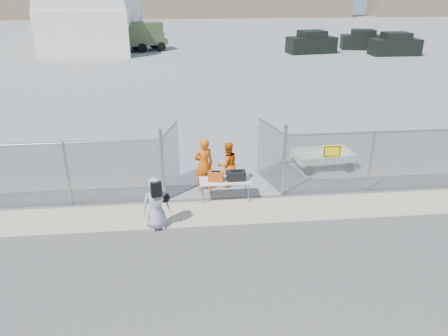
{
  "coord_description": "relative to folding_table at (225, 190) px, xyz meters",
  "views": [
    {
      "loc": [
        -1.33,
        -11.06,
        6.78
      ],
      "look_at": [
        0.0,
        2.0,
        1.1
      ],
      "focal_mm": 35.0,
      "sensor_mm": 36.0,
      "label": 1
    }
  ],
  "objects": [
    {
      "name": "parked_vehicle_near",
      "position": [
        11.82,
        30.58,
        0.71
      ],
      "size": [
        4.97,
        2.82,
        2.13
      ],
      "primitive_type": null,
      "rotation": [
        0.0,
        0.0,
        0.15
      ],
      "color": "black",
      "rests_on": "ground"
    },
    {
      "name": "quonset_hangar",
      "position": [
        -10.02,
        38.1,
        3.64
      ],
      "size": [
        9.0,
        18.0,
        8.0
      ],
      "primitive_type": null,
      "color": "white",
      "rests_on": "ground"
    },
    {
      "name": "ground",
      "position": [
        -0.02,
        -1.9,
        -0.36
      ],
      "size": [
        160.0,
        160.0,
        0.0
      ],
      "primitive_type": "plane",
      "color": "#494949"
    },
    {
      "name": "chain_link_fence",
      "position": [
        -0.02,
        0.1,
        0.74
      ],
      "size": [
        40.0,
        0.2,
        2.2
      ],
      "primitive_type": null,
      "color": "gray",
      "rests_on": "ground"
    },
    {
      "name": "parked_vehicle_far",
      "position": [
        19.49,
        28.5,
        0.69
      ],
      "size": [
        4.64,
        2.12,
        2.1
      ],
      "primitive_type": null,
      "rotation": [
        0.0,
        0.0,
        -0.0
      ],
      "color": "black",
      "rests_on": "ground"
    },
    {
      "name": "visitor",
      "position": [
        -2.18,
        -1.61,
        0.46
      ],
      "size": [
        0.89,
        0.69,
        1.63
      ],
      "primitive_type": "imported",
      "rotation": [
        0.0,
        0.0,
        0.23
      ],
      "color": "#9899A6",
      "rests_on": "ground"
    },
    {
      "name": "parked_vehicle_mid",
      "position": [
        17.91,
        32.59,
        0.62
      ],
      "size": [
        4.63,
        2.73,
        1.96
      ],
      "primitive_type": null,
      "rotation": [
        0.0,
        0.0,
        -0.18
      ],
      "color": "black",
      "rests_on": "ground"
    },
    {
      "name": "black_duffel",
      "position": [
        0.37,
        -0.03,
        0.51
      ],
      "size": [
        0.62,
        0.37,
        0.3
      ],
      "primitive_type": "cube",
      "rotation": [
        0.0,
        0.0,
        -0.0
      ],
      "color": "black",
      "rests_on": "folding_table"
    },
    {
      "name": "military_truck",
      "position": [
        -5.54,
        33.46,
        1.06
      ],
      "size": [
        6.32,
        4.22,
        2.83
      ],
      "primitive_type": null,
      "rotation": [
        0.0,
        0.0,
        0.38
      ],
      "color": "#485831",
      "rests_on": "ground"
    },
    {
      "name": "orange_bag",
      "position": [
        -0.3,
        -0.02,
        0.51
      ],
      "size": [
        0.54,
        0.41,
        0.3
      ],
      "primitive_type": "cube",
      "rotation": [
        0.0,
        0.0,
        -0.19
      ],
      "color": "#C74D15",
      "rests_on": "folding_table"
    },
    {
      "name": "utility_trailer",
      "position": [
        4.07,
        2.29,
        -0.0
      ],
      "size": [
        3.05,
        1.78,
        0.71
      ],
      "primitive_type": null,
      "rotation": [
        0.0,
        0.0,
        0.1
      ],
      "color": "silver",
      "rests_on": "ground"
    },
    {
      "name": "security_worker_left",
      "position": [
        -0.64,
        0.8,
        0.59
      ],
      "size": [
        0.79,
        0.62,
        1.9
      ],
      "primitive_type": "imported",
      "rotation": [
        0.0,
        0.0,
        3.4
      ],
      "color": "#E45908",
      "rests_on": "ground"
    },
    {
      "name": "tarmac_inside",
      "position": [
        -0.02,
        40.1,
        -0.35
      ],
      "size": [
        160.0,
        80.0,
        0.01
      ],
      "primitive_type": "cube",
      "color": "gray",
      "rests_on": "ground"
    },
    {
      "name": "dirt_strip",
      "position": [
        -0.02,
        -0.9,
        -0.35
      ],
      "size": [
        44.0,
        1.6,
        0.01
      ],
      "primitive_type": "cube",
      "color": "#C3AB8D",
      "rests_on": "ground"
    },
    {
      "name": "folding_table",
      "position": [
        0.0,
        0.0,
        0.0
      ],
      "size": [
        1.69,
        0.72,
        0.72
      ],
      "primitive_type": null,
      "rotation": [
        0.0,
        0.0,
        0.01
      ],
      "color": "silver",
      "rests_on": "ground"
    },
    {
      "name": "security_worker_right",
      "position": [
        0.2,
        1.03,
        0.47
      ],
      "size": [
        0.98,
        0.88,
        1.65
      ],
      "primitive_type": "imported",
      "rotation": [
        0.0,
        0.0,
        3.53
      ],
      "color": "#E45908",
      "rests_on": "ground"
    }
  ]
}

